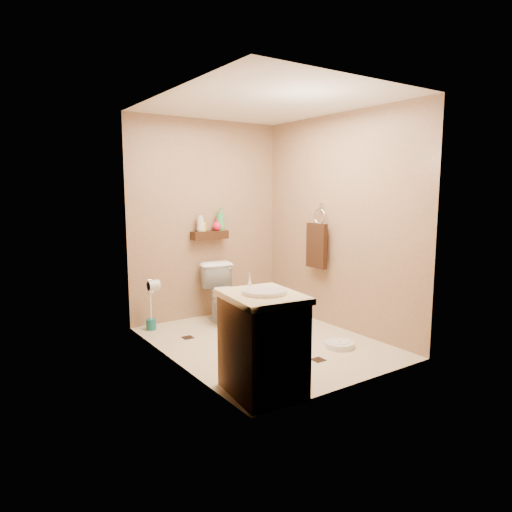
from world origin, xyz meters
TOP-DOWN VIEW (x-y plane):
  - ground at (0.00, 0.00)m, footprint 2.50×2.50m
  - wall_back at (0.00, 1.25)m, footprint 2.00×0.04m
  - wall_front at (0.00, -1.25)m, footprint 2.00×0.04m
  - wall_left at (-1.00, 0.00)m, footprint 0.04×2.50m
  - wall_right at (1.00, 0.00)m, footprint 0.04×2.50m
  - ceiling at (0.00, 0.00)m, footprint 2.00×2.50m
  - wall_shelf at (0.00, 1.17)m, footprint 0.46×0.14m
  - floor_accents at (0.03, -0.03)m, footprint 1.19×1.38m
  - toilet at (0.01, 0.83)m, footprint 0.47×0.73m
  - vanity at (-0.70, -0.95)m, footprint 0.61×0.71m
  - bathroom_scale at (0.53, -0.55)m, footprint 0.35×0.35m
  - toilet_brush at (-0.82, 1.07)m, footprint 0.11×0.11m
  - towel_ring at (0.91, 0.25)m, footprint 0.12×0.30m
  - toilet_paper at (-0.94, 0.65)m, footprint 0.12×0.11m
  - bottle_a at (-0.13, 1.17)m, footprint 0.12×0.12m
  - bottle_b at (-0.09, 1.17)m, footprint 0.10×0.10m
  - bottle_c at (0.11, 1.17)m, footprint 0.16×0.16m
  - bottle_d at (0.15, 1.17)m, footprint 0.15×0.15m
  - bottle_e at (0.16, 1.17)m, footprint 0.10×0.10m

SIDE VIEW (x-z plane):
  - ground at x=0.00m, z-range 0.00..0.00m
  - floor_accents at x=0.03m, z-range 0.00..0.01m
  - bathroom_scale at x=0.53m, z-range 0.00..0.06m
  - toilet_brush at x=-0.82m, z-range -0.07..0.41m
  - toilet at x=0.01m, z-range 0.00..0.70m
  - vanity at x=-0.70m, z-range -0.05..0.87m
  - toilet_paper at x=-0.94m, z-range 0.54..0.66m
  - towel_ring at x=0.91m, z-range 0.57..1.33m
  - wall_shelf at x=0.00m, z-range 0.97..1.07m
  - bottle_c at x=0.11m, z-range 1.07..1.22m
  - bottle_b at x=-0.09m, z-range 1.07..1.22m
  - bottle_e at x=0.16m, z-range 1.07..1.23m
  - bottle_a at x=-0.13m, z-range 1.07..1.31m
  - wall_back at x=0.00m, z-range 0.00..2.40m
  - wall_front at x=0.00m, z-range 0.00..2.40m
  - wall_left at x=-1.00m, z-range 0.00..2.40m
  - wall_right at x=1.00m, z-range 0.00..2.40m
  - bottle_d at x=0.15m, z-range 1.07..1.35m
  - ceiling at x=0.00m, z-range 2.39..2.41m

